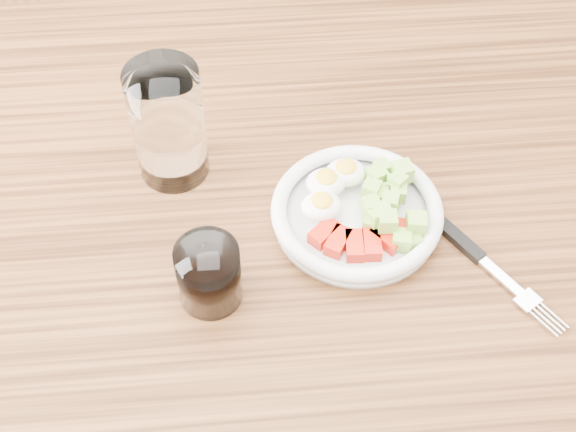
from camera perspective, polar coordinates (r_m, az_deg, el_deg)
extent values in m
cube|color=brown|center=(0.89, 0.69, -2.45)|extent=(1.50, 0.90, 0.04)
cylinder|color=white|center=(0.89, 4.87, -0.15)|extent=(0.18, 0.18, 0.01)
torus|color=white|center=(0.88, 4.93, 0.41)|extent=(0.19, 0.19, 0.02)
cube|color=red|center=(0.86, 2.59, -1.22)|extent=(0.04, 0.04, 0.02)
cube|color=red|center=(0.85, 3.57, -1.84)|extent=(0.03, 0.04, 0.02)
cube|color=red|center=(0.85, 4.75, -2.13)|extent=(0.02, 0.04, 0.02)
cube|color=red|center=(0.85, 5.97, -2.04)|extent=(0.02, 0.04, 0.02)
cube|color=red|center=(0.86, 7.01, -1.60)|extent=(0.04, 0.04, 0.02)
cube|color=red|center=(0.87, 7.73, -0.87)|extent=(0.04, 0.03, 0.02)
ellipsoid|color=white|center=(0.89, 2.73, 2.38)|extent=(0.05, 0.04, 0.02)
ellipsoid|color=yellow|center=(0.88, 2.75, 2.80)|extent=(0.02, 0.02, 0.01)
ellipsoid|color=white|center=(0.90, 4.12, 3.10)|extent=(0.05, 0.04, 0.02)
ellipsoid|color=yellow|center=(0.90, 4.15, 3.52)|extent=(0.02, 0.02, 0.01)
ellipsoid|color=white|center=(0.87, 2.41, 0.70)|extent=(0.05, 0.04, 0.02)
ellipsoid|color=yellow|center=(0.86, 2.43, 1.11)|extent=(0.02, 0.02, 0.01)
cube|color=#A0D150|center=(0.87, 7.00, 0.26)|extent=(0.03, 0.03, 0.02)
cube|color=#A0D150|center=(0.86, 8.84, -1.78)|extent=(0.02, 0.02, 0.02)
cube|color=#A0D150|center=(0.90, 7.53, 2.24)|extent=(0.02, 0.02, 0.02)
cube|color=#A0D150|center=(0.91, 6.68, 3.37)|extent=(0.02, 0.02, 0.02)
cube|color=#A0D150|center=(0.86, 6.28, 0.05)|extent=(0.03, 0.03, 0.02)
cube|color=#A0D150|center=(0.86, 9.14, -0.52)|extent=(0.02, 0.02, 0.02)
cube|color=#A0D150|center=(0.89, 6.49, 1.42)|extent=(0.02, 0.02, 0.02)
cube|color=#A0D150|center=(0.85, 7.10, -0.38)|extent=(0.02, 0.02, 0.02)
cube|color=#A0D150|center=(0.87, 7.28, 1.00)|extent=(0.02, 0.02, 0.02)
cube|color=#A0D150|center=(0.86, 6.65, 0.08)|extent=(0.02, 0.02, 0.02)
cube|color=#A0D150|center=(0.89, 7.83, 1.64)|extent=(0.02, 0.02, 0.02)
cube|color=#A0D150|center=(0.91, 7.71, 2.17)|extent=(0.02, 0.02, 0.02)
cube|color=#A0D150|center=(0.90, 6.31, 2.83)|extent=(0.03, 0.03, 0.02)
cube|color=#A0D150|center=(0.89, 5.96, 1.90)|extent=(0.02, 0.02, 0.02)
cube|color=#A0D150|center=(0.87, 8.92, -0.36)|extent=(0.02, 0.02, 0.02)
cube|color=#A0D150|center=(0.87, 6.08, -0.53)|extent=(0.03, 0.03, 0.02)
cube|color=#A0D150|center=(0.87, 6.51, -0.20)|extent=(0.02, 0.02, 0.02)
cube|color=#A0D150|center=(0.86, 8.09, -1.71)|extent=(0.02, 0.02, 0.02)
cube|color=#A0D150|center=(0.90, 8.12, 3.14)|extent=(0.02, 0.02, 0.02)
cube|color=#A0D150|center=(0.86, 5.94, 0.73)|extent=(0.02, 0.02, 0.02)
cube|color=#A0D150|center=(0.87, 6.07, 0.20)|extent=(0.02, 0.02, 0.02)
cube|color=#A0D150|center=(0.89, 7.81, 2.46)|extent=(0.02, 0.02, 0.02)
cube|color=black|center=(0.90, 11.24, -0.91)|extent=(0.07, 0.09, 0.01)
cube|color=silver|center=(0.87, 15.01, -4.29)|extent=(0.04, 0.06, 0.00)
cube|color=silver|center=(0.86, 16.69, -5.78)|extent=(0.03, 0.03, 0.00)
cylinder|color=silver|center=(0.85, 17.72, -7.32)|extent=(0.02, 0.03, 0.00)
cylinder|color=silver|center=(0.85, 17.96, -7.12)|extent=(0.02, 0.03, 0.00)
cylinder|color=silver|center=(0.86, 18.19, -6.92)|extent=(0.02, 0.03, 0.00)
cylinder|color=silver|center=(0.86, 18.42, -6.72)|extent=(0.02, 0.03, 0.00)
cylinder|color=white|center=(0.90, -8.53, 6.49)|extent=(0.08, 0.08, 0.15)
cylinder|color=white|center=(0.81, -5.65, -4.14)|extent=(0.07, 0.07, 0.07)
cylinder|color=black|center=(0.81, -5.64, -4.21)|extent=(0.06, 0.06, 0.06)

